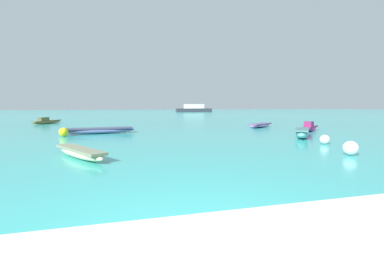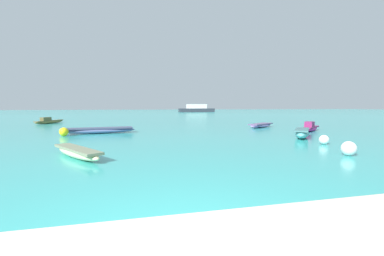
# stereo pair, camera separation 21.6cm
# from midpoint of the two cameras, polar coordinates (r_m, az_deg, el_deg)

# --- Properties ---
(moored_boat_0) EXTENTS (1.98, 2.76, 0.31)m
(moored_boat_0) POSITION_cam_midpoint_polar(r_m,az_deg,el_deg) (8.88, -24.26, -4.96)
(moored_boat_0) COLOR beige
(moored_boat_0) RESTS_ON ground_plane
(moored_boat_1) EXTENTS (1.98, 2.23, 0.47)m
(moored_boat_1) POSITION_cam_midpoint_polar(r_m,az_deg,el_deg) (14.34, 22.90, -0.98)
(moored_boat_1) COLOR #5FB2B7
(moored_boat_1) RESTS_ON ground_plane
(moored_boat_2) EXTENTS (2.81, 2.28, 0.30)m
(moored_boat_2) POSITION_cam_midpoint_polar(r_m,az_deg,el_deg) (20.38, 14.56, 0.63)
(moored_boat_2) COLOR #A07EC6
(moored_boat_2) RESTS_ON ground_plane
(moored_boat_3) EXTENTS (1.81, 3.77, 0.61)m
(moored_boat_3) POSITION_cam_midpoint_polar(r_m,az_deg,el_deg) (27.49, -29.79, 1.29)
(moored_boat_3) COLOR olive
(moored_boat_3) RESTS_ON ground_plane
(moored_boat_4) EXTENTS (2.40, 2.06, 0.64)m
(moored_boat_4) POSITION_cam_midpoint_polar(r_m,az_deg,el_deg) (18.42, 24.36, 0.08)
(moored_boat_4) COLOR #D3288C
(moored_boat_4) RESTS_ON ground_plane
(moored_boat_5) EXTENTS (4.27, 1.35, 0.35)m
(moored_boat_5) POSITION_cam_midpoint_polar(r_m,az_deg,el_deg) (16.26, -20.35, -0.47)
(moored_boat_5) COLOR #626CA3
(moored_boat_5) RESTS_ON ground_plane
(mooring_buoy_0) EXTENTS (0.48, 0.48, 0.48)m
(mooring_buoy_0) POSITION_cam_midpoint_polar(r_m,az_deg,el_deg) (9.97, 31.26, -3.84)
(mooring_buoy_0) COLOR white
(mooring_buoy_0) RESTS_ON ground_plane
(mooring_buoy_1) EXTENTS (0.47, 0.47, 0.47)m
(mooring_buoy_1) POSITION_cam_midpoint_polar(r_m,az_deg,el_deg) (15.51, -27.00, -0.79)
(mooring_buoy_1) COLOR yellow
(mooring_buoy_1) RESTS_ON ground_plane
(mooring_buoy_2) EXTENTS (0.40, 0.40, 0.40)m
(mooring_buoy_2) POSITION_cam_midpoint_polar(r_m,az_deg,el_deg) (12.35, 26.97, -2.28)
(mooring_buoy_2) COLOR white
(mooring_buoy_2) RESTS_ON ground_plane
(distant_ferry) EXTENTS (9.82, 2.16, 2.16)m
(distant_ferry) POSITION_cam_midpoint_polar(r_m,az_deg,el_deg) (70.88, 0.34, 4.28)
(distant_ferry) COLOR #2D333D
(distant_ferry) RESTS_ON ground_plane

